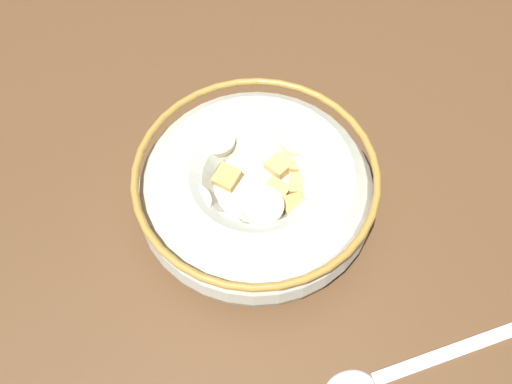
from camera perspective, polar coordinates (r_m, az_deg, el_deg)
The scene contains 3 objects.
ground_plane at distance 45.28cm, azimuth -0.00°, elevation -2.57°, with size 139.93×139.93×2.00cm, color brown.
cereal_bowl at distance 41.43cm, azimuth 0.00°, elevation 0.25°, with size 19.33×19.33×6.34cm.
spoon at distance 40.54cm, azimuth 14.60°, elevation -19.26°, with size 16.55×4.24×0.80cm.
Camera 1 is at (3.61, 20.86, 39.02)cm, focal length 35.56 mm.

